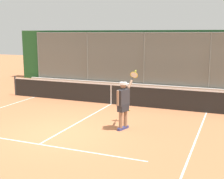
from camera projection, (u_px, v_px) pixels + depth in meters
The scene contains 6 objects.
ground_plane at pixel (60, 133), 10.39m from camera, with size 60.00×60.00×0.00m, color #B76B42.
court_line_markings at pixel (33, 148), 9.00m from camera, with size 8.78×10.58×0.01m.
fence_backdrop at pixel (147, 58), 19.82m from camera, with size 18.87×1.37×3.51m.
tennis_net at pixel (111, 94), 14.49m from camera, with size 11.29×0.09×1.07m.
tennis_player at pixel (123, 102), 10.58m from camera, with size 0.42×1.41×1.98m.
tennis_ball_by_sideline at pixel (129, 110), 13.27m from camera, with size 0.07×0.07×0.07m, color #C1D138.
Camera 1 is at (-5.36, 8.56, 3.32)m, focal length 49.13 mm.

